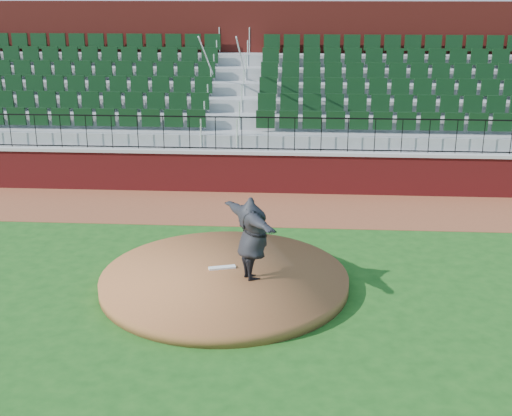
# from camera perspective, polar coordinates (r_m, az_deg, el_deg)

# --- Properties ---
(ground) EXTENTS (90.00, 90.00, 0.00)m
(ground) POSITION_cam_1_polar(r_m,az_deg,el_deg) (13.71, -0.42, -7.15)
(ground) COLOR #194B15
(ground) RESTS_ON ground
(warning_track) EXTENTS (34.00, 3.20, 0.01)m
(warning_track) POSITION_cam_1_polar(r_m,az_deg,el_deg) (18.71, 0.79, 0.01)
(warning_track) COLOR brown
(warning_track) RESTS_ON ground
(field_wall) EXTENTS (34.00, 0.35, 1.20)m
(field_wall) POSITION_cam_1_polar(r_m,az_deg,el_deg) (20.07, 1.04, 3.06)
(field_wall) COLOR maroon
(field_wall) RESTS_ON ground
(wall_cap) EXTENTS (34.00, 0.45, 0.10)m
(wall_cap) POSITION_cam_1_polar(r_m,az_deg,el_deg) (19.91, 1.05, 4.86)
(wall_cap) COLOR #B7B7B7
(wall_cap) RESTS_ON field_wall
(wall_railing) EXTENTS (34.00, 0.05, 1.00)m
(wall_railing) POSITION_cam_1_polar(r_m,az_deg,el_deg) (19.78, 1.06, 6.41)
(wall_railing) COLOR black
(wall_railing) RESTS_ON wall_cap
(seating_stands) EXTENTS (34.00, 5.10, 4.60)m
(seating_stands) POSITION_cam_1_polar(r_m,az_deg,el_deg) (22.37, 1.41, 9.11)
(seating_stands) COLOR gray
(seating_stands) RESTS_ON ground
(concourse_wall) EXTENTS (34.00, 0.50, 5.50)m
(concourse_wall) POSITION_cam_1_polar(r_m,az_deg,el_deg) (25.07, 1.69, 11.16)
(concourse_wall) COLOR maroon
(concourse_wall) RESTS_ON ground
(pitchers_mound) EXTENTS (5.17, 5.17, 0.25)m
(pitchers_mound) POSITION_cam_1_polar(r_m,az_deg,el_deg) (13.89, -2.75, -6.24)
(pitchers_mound) COLOR brown
(pitchers_mound) RESTS_ON ground
(pitching_rubber) EXTENTS (0.59, 0.30, 0.04)m
(pitching_rubber) POSITION_cam_1_polar(r_m,az_deg,el_deg) (14.13, -2.95, -5.17)
(pitching_rubber) COLOR white
(pitching_rubber) RESTS_ON pitchers_mound
(pitcher) EXTENTS (1.59, 2.17, 1.76)m
(pitcher) POSITION_cam_1_polar(r_m,az_deg,el_deg) (13.32, -0.33, -2.64)
(pitcher) COLOR black
(pitcher) RESTS_ON pitchers_mound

